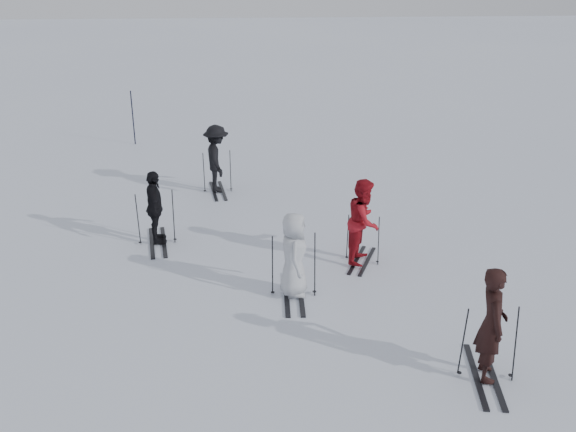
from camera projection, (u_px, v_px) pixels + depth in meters
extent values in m
plane|color=silver|center=(291.00, 278.00, 13.45)|extent=(120.00, 120.00, 0.00)
imported|color=black|center=(492.00, 325.00, 9.95)|extent=(0.56, 0.76, 1.91)
imported|color=maroon|center=(364.00, 222.00, 13.84)|extent=(1.01, 1.12, 1.88)
imported|color=#B2B6BC|center=(294.00, 256.00, 12.48)|extent=(0.57, 0.85, 1.71)
imported|color=black|center=(155.00, 209.00, 14.76)|extent=(0.57, 1.07, 1.74)
imported|color=black|center=(217.00, 160.00, 18.02)|extent=(0.87, 1.32, 1.90)
cylinder|color=black|center=(133.00, 118.00, 22.62)|extent=(0.04, 0.04, 1.91)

